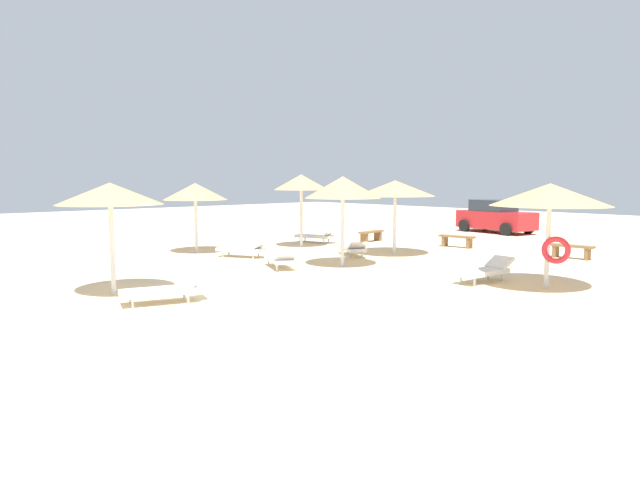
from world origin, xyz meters
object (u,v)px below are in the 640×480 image
Objects in this scene: parasol_3 at (110,194)px; lounger_5 at (485,270)px; lounger_0 at (280,258)px; lounger_1 at (244,249)px; bench_0 at (571,249)px; bench_1 at (457,239)px; lounger_4 at (352,248)px; parasol_0 at (343,188)px; lounger_2 at (317,236)px; parasol_1 at (195,192)px; parasol_2 at (301,183)px; parasol_5 at (550,196)px; parked_car at (495,217)px; lounger_3 at (165,289)px; bench_2 at (371,234)px; parasol_4 at (395,189)px.

parasol_3 is 1.38× the size of lounger_5.
lounger_1 is (-2.83, 0.64, -0.01)m from lounger_0.
bench_1 is (-4.61, -0.13, 0.00)m from bench_0.
lounger_5 is at bearing 56.72° from parasol_3.
lounger_0 is 0.99× the size of lounger_4.
parasol_0 is 1.43× the size of lounger_2.
lounger_0 is 0.98× the size of lounger_2.
parasol_1 is 6.03m from lounger_2.
parasol_2 reaches higher than bench_1.
parasol_0 reaches higher than parasol_3.
parasol_5 is at bearing 22.28° from lounger_0.
parked_car is at bearing 95.36° from lounger_4.
bench_0 is (8.16, 8.24, 0.03)m from lounger_1.
parasol_3 reaches higher than lounger_3.
lounger_0 reaches higher than lounger_4.
parasol_1 is 10.66m from bench_1.
bench_2 is 8.17m from parked_car.
parasol_3 is 9.91m from lounger_5.
parasol_1 is 1.35× the size of lounger_3.
parasol_2 is at bearing 131.98° from lounger_0.
lounger_5 is 1.30× the size of bench_0.
parasol_1 reaches higher than bench_1.
lounger_4 is 4.85m from bench_2.
lounger_3 is at bearing -74.26° from lounger_4.
parasol_4 is 6.12m from lounger_5.
lounger_2 reaches higher than bench_1.
lounger_5 is (10.79, 2.54, -2.01)m from parasol_1.
parasol_4 reaches higher than lounger_3.
lounger_3 reaches higher than lounger_0.
lounger_1 is 7.48m from lounger_3.
parasol_1 is 7.80m from parasol_3.
parasol_4 reaches higher than lounger_5.
bench_1 is (1.12, 5.05, 0.04)m from lounger_4.
parasol_1 is 11.26m from lounger_5.
lounger_5 is at bearing 65.11° from lounger_3.
lounger_2 is 1.02× the size of lounger_4.
lounger_5 reaches higher than lounger_4.
parasol_2 is 1.03× the size of parasol_4.
lounger_0 is at bearing -52.04° from lounger_2.
parasol_3 is (5.47, -5.55, 0.12)m from parasol_1.
parasol_1 is 7.51m from parasol_4.
lounger_3 is at bearing -35.19° from parasol_1.
parasol_0 is 0.97× the size of parasol_5.
parasol_4 is 0.98× the size of parasol_5.
lounger_3 is (6.54, -10.74, 0.01)m from lounger_2.
parasol_1 is 1.33× the size of lounger_4.
parasol_3 is at bearing -45.41° from parasol_1.
parked_car is (-8.71, 12.81, -1.55)m from parasol_5.
lounger_1 is at bearing 167.27° from lounger_0.
bench_1 is 3.93m from bench_2.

